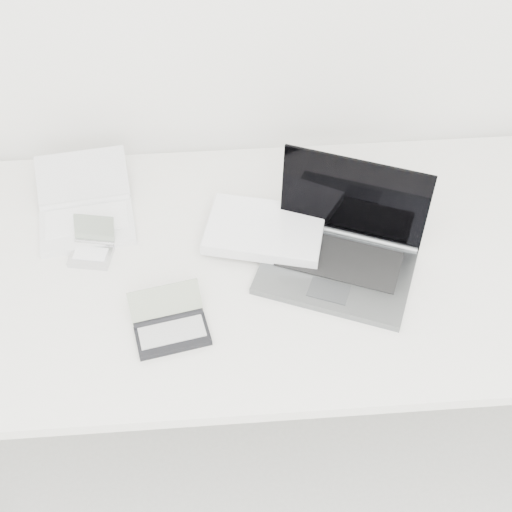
{
  "coord_description": "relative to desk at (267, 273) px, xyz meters",
  "views": [
    {
      "loc": [
        -0.11,
        0.46,
        1.97
      ],
      "look_at": [
        -0.03,
        1.51,
        0.79
      ],
      "focal_mm": 50.0,
      "sensor_mm": 36.0,
      "label": 1
    }
  ],
  "objects": [
    {
      "name": "pda_silver",
      "position": [
        -0.41,
        0.05,
        0.06
      ],
      "size": [
        0.11,
        0.12,
        0.08
      ],
      "rotation": [
        0.0,
        0.0,
        -0.19
      ],
      "color": "silver",
      "rests_on": "desk"
    },
    {
      "name": "netbook_open_white",
      "position": [
        -0.43,
        0.17,
        0.07
      ],
      "size": [
        0.26,
        0.31,
        0.08
      ],
      "rotation": [
        0.0,
        0.0,
        0.13
      ],
      "color": "white",
      "rests_on": "desk"
    },
    {
      "name": "palmtop_charcoal",
      "position": [
        -0.22,
        -0.19,
        0.06
      ],
      "size": [
        0.18,
        0.16,
        0.07
      ],
      "rotation": [
        0.0,
        0.0,
        0.2
      ],
      "color": "black",
      "rests_on": "desk"
    },
    {
      "name": "laptop_large",
      "position": [
        0.1,
        0.01,
        0.08
      ],
      "size": [
        0.51,
        0.41,
        0.23
      ],
      "rotation": [
        0.0,
        0.0,
        -0.4
      ],
      "color": "#5A5D5F",
      "rests_on": "desk"
    },
    {
      "name": "desk",
      "position": [
        0.0,
        0.0,
        0.0
      ],
      "size": [
        1.6,
        0.8,
        0.73
      ],
      "color": "white",
      "rests_on": "ground"
    }
  ]
}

